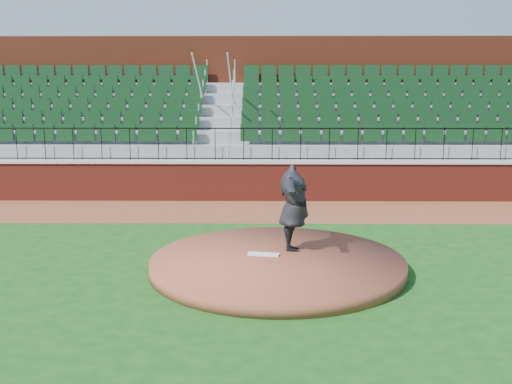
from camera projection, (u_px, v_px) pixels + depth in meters
ground at (255, 268)px, 11.99m from camera, size 90.00×90.00×0.00m
warning_track at (257, 211)px, 17.30m from camera, size 34.00×3.20×0.01m
field_wall at (258, 182)px, 18.76m from camera, size 34.00×0.35×1.20m
wall_cap at (258, 162)px, 18.64m from camera, size 34.00×0.45×0.10m
wall_railing at (258, 144)px, 18.54m from camera, size 34.00×0.05×1.00m
seating_stands at (259, 122)px, 21.13m from camera, size 34.00×5.10×4.60m
concourse_wall at (259, 107)px, 23.80m from camera, size 34.00×0.50×5.50m
pitchers_mound at (277, 264)px, 11.87m from camera, size 5.11×5.11×0.25m
pitching_rubber at (263, 254)px, 12.03m from camera, size 0.65×0.27×0.04m
pitcher at (294, 208)px, 12.24m from camera, size 0.63×2.24×1.82m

